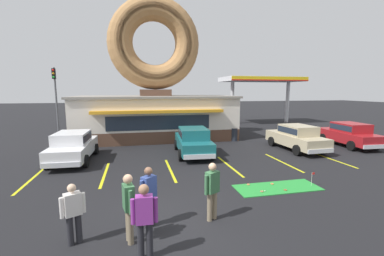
% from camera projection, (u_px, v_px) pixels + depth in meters
% --- Properties ---
extents(ground_plane, '(160.00, 160.00, 0.00)m').
position_uv_depth(ground_plane, '(170.00, 224.00, 7.32)').
color(ground_plane, black).
extents(donut_shop_building, '(12.30, 6.75, 10.96)m').
position_uv_depth(donut_shop_building, '(155.00, 91.00, 20.42)').
color(donut_shop_building, brown).
rests_on(donut_shop_building, ground).
extents(putting_mat, '(3.31, 1.25, 0.03)m').
position_uv_depth(putting_mat, '(277.00, 188.00, 10.02)').
color(putting_mat, green).
rests_on(putting_mat, ground).
extents(mini_donut_near_left, '(0.13, 0.13, 0.04)m').
position_uv_depth(mini_donut_near_left, '(262.00, 191.00, 9.56)').
color(mini_donut_near_left, '#A5724C').
rests_on(mini_donut_near_left, putting_mat).
extents(mini_donut_near_right, '(0.13, 0.13, 0.04)m').
position_uv_depth(mini_donut_near_right, '(272.00, 184.00, 10.33)').
color(mini_donut_near_right, '#D17F47').
rests_on(mini_donut_near_right, putting_mat).
extents(mini_donut_mid_left, '(0.13, 0.13, 0.04)m').
position_uv_depth(mini_donut_mid_left, '(285.00, 190.00, 9.70)').
color(mini_donut_mid_left, brown).
rests_on(mini_donut_mid_left, putting_mat).
extents(mini_donut_mid_centre, '(0.13, 0.13, 0.04)m').
position_uv_depth(mini_donut_mid_centre, '(248.00, 184.00, 10.26)').
color(mini_donut_mid_centre, '#D17F47').
rests_on(mini_donut_mid_centre, putting_mat).
extents(golf_ball, '(0.04, 0.04, 0.04)m').
position_uv_depth(golf_ball, '(265.00, 191.00, 9.60)').
color(golf_ball, white).
rests_on(golf_ball, putting_mat).
extents(putting_flag_pin, '(0.13, 0.01, 0.55)m').
position_uv_depth(putting_flag_pin, '(313.00, 176.00, 10.12)').
color(putting_flag_pin, silver).
rests_on(putting_flag_pin, putting_mat).
extents(car_white, '(2.10, 4.62, 1.60)m').
position_uv_depth(car_white, '(73.00, 145.00, 13.69)').
color(car_white, silver).
rests_on(car_white, ground).
extents(car_champagne, '(2.06, 4.60, 1.60)m').
position_uv_depth(car_champagne, '(297.00, 136.00, 16.35)').
color(car_champagne, '#BCAD89').
rests_on(car_champagne, ground).
extents(car_teal, '(2.22, 4.67, 1.60)m').
position_uv_depth(car_teal, '(193.00, 140.00, 15.17)').
color(car_teal, '#196066').
rests_on(car_teal, ground).
extents(car_red, '(2.18, 4.65, 1.60)m').
position_uv_depth(car_red, '(349.00, 133.00, 17.52)').
color(car_red, maroon).
rests_on(car_red, ground).
extents(pedestrian_blue_sweater_man, '(0.60, 0.25, 1.75)m').
position_uv_depth(pedestrian_blue_sweater_man, '(145.00, 218.00, 5.68)').
color(pedestrian_blue_sweater_man, '#232328').
rests_on(pedestrian_blue_sweater_man, ground).
extents(pedestrian_hooded_kid, '(0.53, 0.39, 1.72)m').
position_uv_depth(pedestrian_hooded_kid, '(212.00, 188.00, 7.43)').
color(pedestrian_hooded_kid, '#7F7056').
rests_on(pedestrian_hooded_kid, ground).
extents(pedestrian_leather_jacket_man, '(0.48, 0.43, 1.71)m').
position_uv_depth(pedestrian_leather_jacket_man, '(149.00, 194.00, 7.07)').
color(pedestrian_leather_jacket_man, '#232328').
rests_on(pedestrian_leather_jacket_man, ground).
extents(pedestrian_clipboard_woman, '(0.55, 0.38, 1.55)m').
position_uv_depth(pedestrian_clipboard_woman, '(73.00, 211.00, 6.25)').
color(pedestrian_clipboard_woman, '#232328').
rests_on(pedestrian_clipboard_woman, ground).
extents(pedestrian_beanie_man, '(0.32, 0.58, 1.76)m').
position_uv_depth(pedestrian_beanie_man, '(129.00, 205.00, 6.31)').
color(pedestrian_beanie_man, '#7F7056').
rests_on(pedestrian_beanie_man, ground).
extents(trash_bin, '(0.57, 0.57, 0.97)m').
position_uv_depth(trash_bin, '(234.00, 134.00, 19.41)').
color(trash_bin, '#232833').
rests_on(trash_bin, ground).
extents(traffic_light_pole, '(0.28, 0.47, 5.80)m').
position_uv_depth(traffic_light_pole, '(55.00, 91.00, 22.80)').
color(traffic_light_pole, '#595B60').
rests_on(traffic_light_pole, ground).
extents(gas_station_canopy, '(9.00, 4.46, 5.30)m').
position_uv_depth(gas_station_canopy, '(261.00, 81.00, 29.43)').
color(gas_station_canopy, silver).
rests_on(gas_station_canopy, ground).
extents(parking_stripe_far_left, '(0.12, 3.60, 0.01)m').
position_uv_depth(parking_stripe_far_left, '(32.00, 179.00, 11.00)').
color(parking_stripe_far_left, yellow).
rests_on(parking_stripe_far_left, ground).
extents(parking_stripe_left, '(0.12, 3.60, 0.01)m').
position_uv_depth(parking_stripe_left, '(105.00, 174.00, 11.66)').
color(parking_stripe_left, yellow).
rests_on(parking_stripe_left, ground).
extents(parking_stripe_mid_left, '(0.12, 3.60, 0.01)m').
position_uv_depth(parking_stripe_mid_left, '(170.00, 170.00, 12.31)').
color(parking_stripe_mid_left, yellow).
rests_on(parking_stripe_mid_left, ground).
extents(parking_stripe_centre, '(0.12, 3.60, 0.01)m').
position_uv_depth(parking_stripe_centre, '(229.00, 166.00, 12.96)').
color(parking_stripe_centre, yellow).
rests_on(parking_stripe_centre, ground).
extents(parking_stripe_mid_right, '(0.12, 3.60, 0.01)m').
position_uv_depth(parking_stripe_mid_right, '(283.00, 162.00, 13.61)').
color(parking_stripe_mid_right, yellow).
rests_on(parking_stripe_mid_right, ground).
extents(parking_stripe_right, '(0.12, 3.60, 0.01)m').
position_uv_depth(parking_stripe_right, '(331.00, 159.00, 14.26)').
color(parking_stripe_right, yellow).
rests_on(parking_stripe_right, ground).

